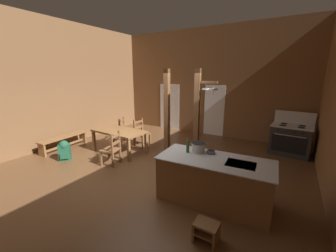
# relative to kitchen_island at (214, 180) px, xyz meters

# --- Properties ---
(ground_plane) EXTENTS (8.51, 9.21, 0.10)m
(ground_plane) POSITION_rel_kitchen_island_xyz_m (-1.95, 0.31, -0.50)
(ground_plane) COLOR brown
(wall_back) EXTENTS (8.51, 0.14, 4.27)m
(wall_back) POSITION_rel_kitchen_island_xyz_m (-1.95, 4.58, 1.69)
(wall_back) COLOR brown
(wall_back) RESTS_ON ground_plane
(wall_left) EXTENTS (0.14, 9.21, 4.27)m
(wall_left) POSITION_rel_kitchen_island_xyz_m (-5.88, 0.31, 1.69)
(wall_left) COLOR brown
(wall_left) RESTS_ON ground_plane
(glazed_door_back_left) EXTENTS (1.00, 0.01, 2.05)m
(glazed_door_back_left) POSITION_rel_kitchen_island_xyz_m (-3.69, 4.51, 0.58)
(glazed_door_back_left) COLOR white
(glazed_door_back_left) RESTS_ON ground_plane
(glazed_panel_back_right) EXTENTS (0.84, 0.01, 2.05)m
(glazed_panel_back_right) POSITION_rel_kitchen_island_xyz_m (-1.57, 4.51, 0.58)
(glazed_panel_back_right) COLOR white
(glazed_panel_back_right) RESTS_ON ground_plane
(kitchen_island) EXTENTS (2.22, 1.10, 0.90)m
(kitchen_island) POSITION_rel_kitchen_island_xyz_m (0.00, 0.00, 0.00)
(kitchen_island) COLOR brown
(kitchen_island) RESTS_ON ground_plane
(stove_range) EXTENTS (1.20, 0.90, 1.32)m
(stove_range) POSITION_rel_kitchen_island_xyz_m (1.23, 3.69, 0.04)
(stove_range) COLOR #2B2B2B
(stove_range) RESTS_ON ground_plane
(support_post_with_pot_rack) EXTENTS (0.60, 0.25, 2.62)m
(support_post_with_pot_rack) POSITION_rel_kitchen_island_xyz_m (-0.99, 1.43, 0.95)
(support_post_with_pot_rack) COLOR brown
(support_post_with_pot_rack) RESTS_ON ground_plane
(support_post_center) EXTENTS (0.14, 0.14, 2.62)m
(support_post_center) POSITION_rel_kitchen_island_xyz_m (-1.97, 1.46, 0.86)
(support_post_center) COLOR brown
(support_post_center) RESTS_ON ground_plane
(step_stool) EXTENTS (0.36, 0.28, 0.30)m
(step_stool) POSITION_rel_kitchen_island_xyz_m (0.26, -1.04, -0.27)
(step_stool) COLOR brown
(step_stool) RESTS_ON ground_plane
(dining_table) EXTENTS (1.74, 0.99, 0.74)m
(dining_table) POSITION_rel_kitchen_island_xyz_m (-3.50, 1.03, 0.20)
(dining_table) COLOR brown
(dining_table) RESTS_ON ground_plane
(ladderback_chair_near_window) EXTENTS (0.53, 0.53, 0.95)m
(ladderback_chair_near_window) POSITION_rel_kitchen_island_xyz_m (-3.01, 0.22, 0.00)
(ladderback_chair_near_window) COLOR brown
(ladderback_chair_near_window) RESTS_ON ground_plane
(ladderback_chair_by_post) EXTENTS (0.56, 0.56, 0.95)m
(ladderback_chair_by_post) POSITION_rel_kitchen_island_xyz_m (-3.98, 1.83, 0.00)
(ladderback_chair_by_post) COLOR brown
(ladderback_chair_by_post) RESTS_ON ground_plane
(ladderback_chair_at_table_end) EXTENTS (0.49, 0.49, 0.95)m
(ladderback_chair_at_table_end) POSITION_rel_kitchen_island_xyz_m (-3.31, 1.92, 0.00)
(ladderback_chair_at_table_end) COLOR brown
(ladderback_chair_at_table_end) RESTS_ON ground_plane
(bench_along_left_wall) EXTENTS (0.47, 1.68, 0.44)m
(bench_along_left_wall) POSITION_rel_kitchen_island_xyz_m (-5.34, 0.28, -0.14)
(bench_along_left_wall) COLOR brown
(bench_along_left_wall) RESTS_ON ground_plane
(backpack) EXTENTS (0.39, 0.39, 0.60)m
(backpack) POSITION_rel_kitchen_island_xyz_m (-4.44, -0.29, -0.13)
(backpack) COLOR #1E5138
(backpack) RESTS_ON ground_plane
(stockpot_on_counter) EXTENTS (0.35, 0.28, 0.20)m
(stockpot_on_counter) POSITION_rel_kitchen_island_xyz_m (-0.43, 0.20, 0.55)
(stockpot_on_counter) COLOR silver
(stockpot_on_counter) RESTS_ON kitchen_island
(mixing_bowl_on_counter) EXTENTS (0.17, 0.17, 0.06)m
(mixing_bowl_on_counter) POSITION_rel_kitchen_island_xyz_m (-0.17, 0.25, 0.48)
(mixing_bowl_on_counter) COLOR slate
(mixing_bowl_on_counter) RESTS_ON kitchen_island
(bottle_tall_on_counter) EXTENTS (0.07, 0.07, 0.30)m
(bottle_tall_on_counter) POSITION_rel_kitchen_island_xyz_m (-0.61, 0.06, 0.57)
(bottle_tall_on_counter) COLOR #2D5638
(bottle_tall_on_counter) RESTS_ON kitchen_island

